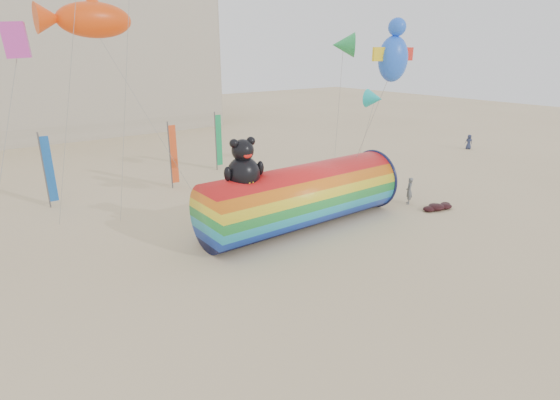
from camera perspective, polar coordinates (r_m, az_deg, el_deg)
ground at (r=23.63m, az=1.22°, el=-6.70°), size 160.00×160.00×0.00m
windsock_assembly at (r=26.31m, az=2.89°, el=0.70°), size 13.06×3.98×6.02m
kite_handler at (r=31.75m, az=16.52°, el=1.15°), size 0.82×0.79×1.89m
fabric_bundle at (r=31.50m, az=19.91°, el=-0.83°), size 2.62×1.35×0.41m
festival_banners at (r=35.42m, az=-16.13°, el=5.84°), size 14.71×2.90×5.20m
flying_kites at (r=25.76m, az=-5.79°, el=20.37°), size 26.74×10.78×9.06m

